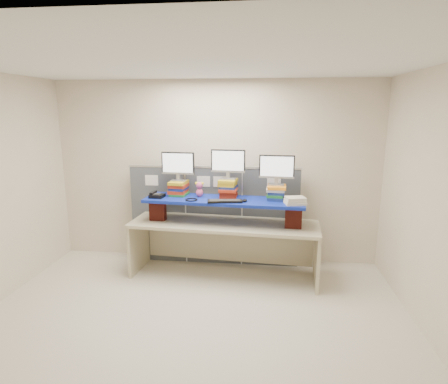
# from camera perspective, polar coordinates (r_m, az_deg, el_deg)

# --- Properties ---
(room) EXTENTS (5.00, 4.00, 2.80)m
(room) POSITION_cam_1_polar(r_m,az_deg,el_deg) (3.89, -5.28, -1.83)
(room) COLOR beige
(room) RESTS_ON ground
(cubicle_partition) EXTENTS (2.60, 0.06, 1.53)m
(cubicle_partition) POSITION_cam_1_polar(r_m,az_deg,el_deg) (5.75, -1.56, -3.55)
(cubicle_partition) COLOR #42474E
(cubicle_partition) RESTS_ON ground
(desk) EXTENTS (2.68, 0.96, 0.80)m
(desk) POSITION_cam_1_polar(r_m,az_deg,el_deg) (5.32, 0.00, -6.35)
(desk) COLOR #C2B894
(desk) RESTS_ON ground
(brick_pier_left) EXTENTS (0.23, 0.14, 0.30)m
(brick_pier_left) POSITION_cam_1_polar(r_m,az_deg,el_deg) (5.43, -10.06, -2.70)
(brick_pier_left) COLOR maroon
(brick_pier_left) RESTS_ON desk
(brick_pier_right) EXTENTS (0.23, 0.14, 0.30)m
(brick_pier_right) POSITION_cam_1_polar(r_m,az_deg,el_deg) (5.09, 10.54, -3.75)
(brick_pier_right) COLOR maroon
(brick_pier_right) RESTS_ON desk
(blue_board) EXTENTS (2.25, 0.72, 0.04)m
(blue_board) POSITION_cam_1_polar(r_m,az_deg,el_deg) (5.18, 0.00, -1.30)
(blue_board) COLOR navy
(blue_board) RESTS_ON brick_pier_left
(book_stack_left) EXTENTS (0.27, 0.33, 0.21)m
(book_stack_left) POSITION_cam_1_polar(r_m,az_deg,el_deg) (5.44, -6.93, 0.61)
(book_stack_left) COLOR #1C6B24
(book_stack_left) RESTS_ON blue_board
(book_stack_center) EXTENTS (0.27, 0.30, 0.26)m
(book_stack_center) POSITION_cam_1_polar(r_m,az_deg,el_deg) (5.26, 0.65, 0.58)
(book_stack_center) COLOR #AD2A13
(book_stack_center) RESTS_ON blue_board
(book_stack_right) EXTENTS (0.27, 0.32, 0.20)m
(book_stack_right) POSITION_cam_1_polar(r_m,az_deg,el_deg) (5.19, 7.96, -0.03)
(book_stack_right) COLOR navy
(book_stack_right) RESTS_ON blue_board
(monitor_left) EXTENTS (0.48, 0.15, 0.42)m
(monitor_left) POSITION_cam_1_polar(r_m,az_deg,el_deg) (5.37, -7.03, 4.15)
(monitor_left) COLOR #97979B
(monitor_left) RESTS_ON book_stack_left
(monitor_center) EXTENTS (0.48, 0.15, 0.42)m
(monitor_center) POSITION_cam_1_polar(r_m,az_deg,el_deg) (5.19, 0.63, 4.51)
(monitor_center) COLOR #97979B
(monitor_center) RESTS_ON book_stack_center
(monitor_right) EXTENTS (0.48, 0.15, 0.42)m
(monitor_right) POSITION_cam_1_polar(r_m,az_deg,el_deg) (5.13, 8.04, 3.60)
(monitor_right) COLOR #97979B
(monitor_right) RESTS_ON book_stack_right
(keyboard) EXTENTS (0.48, 0.22, 0.03)m
(keyboard) POSITION_cam_1_polar(r_m,az_deg,el_deg) (5.00, 0.15, -1.39)
(keyboard) COLOR black
(keyboard) RESTS_ON blue_board
(mouse) EXTENTS (0.09, 0.13, 0.04)m
(mouse) POSITION_cam_1_polar(r_m,az_deg,el_deg) (5.04, 3.20, -1.28)
(mouse) COLOR black
(mouse) RESTS_ON blue_board
(desk_phone) EXTENTS (0.21, 0.19, 0.08)m
(desk_phone) POSITION_cam_1_polar(r_m,az_deg,el_deg) (5.35, -10.24, -0.51)
(desk_phone) COLOR black
(desk_phone) RESTS_ON blue_board
(headset) EXTENTS (0.21, 0.21, 0.02)m
(headset) POSITION_cam_1_polar(r_m,az_deg,el_deg) (5.12, -5.00, -1.17)
(headset) COLOR black
(headset) RESTS_ON blue_board
(plush_toy) EXTENTS (0.13, 0.09, 0.21)m
(plush_toy) POSITION_cam_1_polar(r_m,az_deg,el_deg) (5.30, -3.75, 0.44)
(plush_toy) COLOR #D6517D
(plush_toy) RESTS_ON blue_board
(binder_stack) EXTENTS (0.31, 0.26, 0.10)m
(binder_stack) POSITION_cam_1_polar(r_m,az_deg,el_deg) (4.97, 10.80, -1.33)
(binder_stack) COLOR beige
(binder_stack) RESTS_ON blue_board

